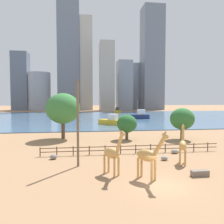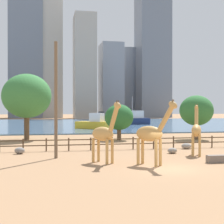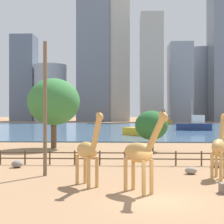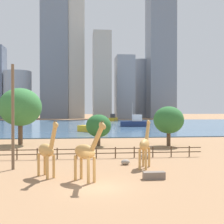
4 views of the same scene
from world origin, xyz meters
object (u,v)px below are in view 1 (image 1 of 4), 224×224
(feeding_trough, at_px, (200,173))
(tree_left_large, at_px, (127,124))
(giraffe_tall, at_px, (148,156))
(boulder_by_pole, at_px, (175,151))
(boat_tug, at_px, (111,121))
(giraffe_companion, at_px, (183,145))
(tree_center_broad, at_px, (63,109))
(boulder_small, at_px, (164,158))
(boat_sailboat, at_px, (118,111))
(utility_pole, at_px, (78,124))
(tree_right_tall, at_px, (182,119))
(giraffe_young, at_px, (113,153))
(boat_ferry, at_px, (139,116))
(boulder_near_fence, at_px, (54,157))

(feeding_trough, xyz_separation_m, tree_left_large, (-3.33, 21.03, 2.80))
(giraffe_tall, height_order, boulder_by_pole, giraffe_tall)
(giraffe_tall, distance_m, boat_tug, 45.79)
(giraffe_companion, height_order, tree_center_broad, tree_center_broad)
(boulder_small, height_order, boat_sailboat, boat_sailboat)
(feeding_trough, bearing_deg, utility_pole, 158.11)
(tree_left_large, xyz_separation_m, tree_right_tall, (10.85, -1.03, 0.91))
(utility_pole, bearing_deg, tree_center_broad, 100.08)
(utility_pole, relative_size, tree_center_broad, 1.10)
(giraffe_young, relative_size, tree_left_large, 1.01)
(boat_sailboat, bearing_deg, tree_center_broad, -176.69)
(giraffe_tall, xyz_separation_m, boat_tug, (2.20, 45.72, -1.07))
(boulder_small, bearing_deg, giraffe_tall, -122.84)
(tree_center_broad, bearing_deg, boat_ferry, 57.09)
(utility_pole, height_order, boulder_by_pole, utility_pole)
(utility_pole, relative_size, boat_tug, 1.37)
(utility_pole, xyz_separation_m, boat_tug, (9.07, 40.50, -3.69))
(utility_pole, distance_m, boat_ferry, 63.67)
(giraffe_tall, relative_size, boat_sailboat, 0.64)
(boulder_small, relative_size, boat_tug, 0.13)
(boulder_by_pole, distance_m, boat_sailboat, 96.37)
(giraffe_young, distance_m, boat_ferry, 65.66)
(boulder_near_fence, xyz_separation_m, tree_right_tall, (23.16, 11.48, 3.70))
(boulder_small, distance_m, tree_center_broad, 23.53)
(utility_pole, height_order, boat_sailboat, utility_pole)
(boulder_small, xyz_separation_m, boat_sailboat, (9.68, 99.34, 1.02))
(giraffe_young, distance_m, boat_sailboat, 105.31)
(giraffe_tall, distance_m, boat_ferry, 66.51)
(boulder_near_fence, relative_size, tree_center_broad, 0.10)
(boulder_by_pole, relative_size, boat_tug, 0.15)
(giraffe_companion, xyz_separation_m, boat_tug, (-3.57, 41.01, -0.98))
(boulder_by_pole, xyz_separation_m, boulder_small, (-2.83, -3.22, -0.03))
(boulder_by_pole, xyz_separation_m, tree_center_broad, (-17.15, 14.54, 5.72))
(feeding_trough, height_order, boat_tug, boat_tug)
(boulder_near_fence, relative_size, tree_right_tall, 0.15)
(tree_right_tall, relative_size, boat_ferry, 0.71)
(boat_sailboat, xyz_separation_m, boat_tug, (-11.57, -59.97, 0.01))
(utility_pole, bearing_deg, giraffe_tall, -37.25)
(giraffe_tall, relative_size, boulder_by_pole, 4.47)
(giraffe_tall, bearing_deg, boulder_by_pole, 103.12)
(boulder_near_fence, bearing_deg, boat_tug, 71.55)
(giraffe_tall, relative_size, tree_center_broad, 0.54)
(tree_center_broad, height_order, boat_ferry, tree_center_broad)
(utility_pole, xyz_separation_m, tree_center_broad, (-3.36, 18.90, 1.03))
(giraffe_companion, xyz_separation_m, boulder_small, (-1.67, 1.64, -2.01))
(boat_tug, bearing_deg, tree_center_broad, 101.92)
(boulder_by_pole, distance_m, boat_ferry, 55.73)
(boulder_small, bearing_deg, tree_left_large, 97.30)
(feeding_trough, distance_m, tree_right_tall, 21.69)
(boat_tug, bearing_deg, boulder_near_fence, 113.39)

